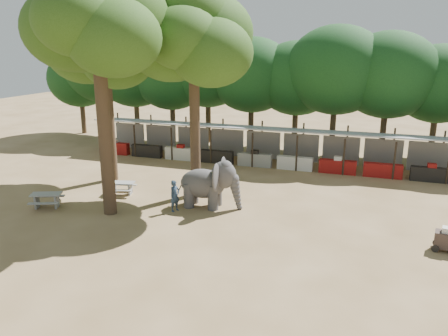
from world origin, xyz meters
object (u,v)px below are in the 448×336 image
(yard_tree_center, at_px, (96,20))
(picnic_table_near, at_px, (47,198))
(cart_front, at_px, (447,240))
(picnic_table_far, at_px, (122,186))
(handler, at_px, (175,196))
(elephant, at_px, (210,183))
(yard_tree_back, at_px, (192,37))
(yard_tree_left, at_px, (104,44))

(yard_tree_center, distance_m, picnic_table_near, 9.38)
(yard_tree_center, height_order, cart_front, yard_tree_center)
(yard_tree_center, relative_size, picnic_table_far, 7.20)
(picnic_table_near, distance_m, cart_front, 18.93)
(handler, xyz_separation_m, picnic_table_near, (-6.50, -1.68, -0.31))
(cart_front, bearing_deg, elephant, -179.42)
(yard_tree_back, bearing_deg, yard_tree_left, 170.54)
(yard_tree_center, bearing_deg, elephant, 26.40)
(yard_tree_left, xyz_separation_m, picnic_table_far, (2.15, -2.45, -7.74))
(yard_tree_left, distance_m, cart_front, 20.51)
(handler, xyz_separation_m, picnic_table_far, (-3.93, 1.41, -0.34))
(yard_tree_center, xyz_separation_m, elephant, (4.56, 2.26, -7.94))
(elephant, height_order, picnic_table_far, elephant)
(elephant, bearing_deg, cart_front, -12.93)
(handler, bearing_deg, elephant, -29.63)
(yard_tree_center, distance_m, elephant, 9.43)
(cart_front, bearing_deg, handler, -173.19)
(handler, bearing_deg, picnic_table_near, 127.60)
(yard_tree_left, distance_m, picnic_table_near, 9.50)
(yard_tree_center, height_order, elephant, yard_tree_center)
(yard_tree_back, bearing_deg, cart_front, -15.53)
(yard_tree_left, relative_size, yard_tree_center, 0.92)
(picnic_table_near, bearing_deg, cart_front, -19.56)
(elephant, bearing_deg, yard_tree_center, -157.52)
(picnic_table_near, bearing_deg, elephant, -3.43)
(elephant, xyz_separation_m, picnic_table_far, (-5.41, 0.28, -0.81))
(picnic_table_far, distance_m, cart_front, 16.45)
(elephant, height_order, picnic_table_near, elephant)
(yard_tree_back, relative_size, picnic_table_near, 5.90)
(yard_tree_center, xyz_separation_m, picnic_table_far, (-0.85, 2.55, -8.75))
(yard_tree_back, height_order, cart_front, yard_tree_back)
(picnic_table_far, bearing_deg, picnic_table_near, -143.51)
(elephant, distance_m, handler, 1.92)
(yard_tree_left, relative_size, elephant, 3.30)
(yard_tree_left, xyz_separation_m, yard_tree_back, (6.00, -1.00, 0.34))
(yard_tree_left, bearing_deg, handler, -32.45)
(handler, xyz_separation_m, cart_front, (12.40, -0.60, -0.30))
(handler, bearing_deg, cart_front, -69.69)
(handler, relative_size, picnic_table_far, 0.96)
(yard_tree_back, xyz_separation_m, picnic_table_far, (-3.85, -1.45, -8.08))
(yard_tree_left, xyz_separation_m, yard_tree_center, (3.00, -5.00, 1.01))
(yard_tree_center, height_order, yard_tree_back, yard_tree_center)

